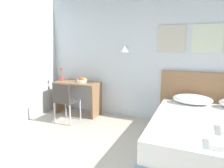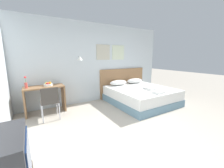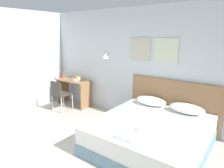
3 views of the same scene
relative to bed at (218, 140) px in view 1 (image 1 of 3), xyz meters
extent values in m
cube|color=silver|center=(-1.20, 1.10, 1.07)|extent=(5.65, 0.06, 2.65)
cube|color=#B7B29E|center=(-0.85, 1.06, 1.44)|extent=(0.52, 0.02, 0.52)
cube|color=beige|center=(-0.22, 1.06, 1.44)|extent=(0.52, 0.02, 0.52)
cylinder|color=#B2B2B7|center=(-1.75, 0.99, 1.29)|extent=(0.02, 0.16, 0.02)
cone|color=white|center=(-1.75, 0.90, 1.24)|extent=(0.17, 0.17, 0.12)
cube|color=#66899E|center=(0.00, 0.00, -0.15)|extent=(1.87, 2.01, 0.22)
cube|color=white|center=(0.00, 0.00, 0.11)|extent=(1.83, 1.97, 0.30)
cube|color=#8E6642|center=(0.00, 1.04, 0.28)|extent=(1.99, 0.06, 1.09)
ellipsoid|color=white|center=(-0.38, 0.77, 0.36)|extent=(0.69, 0.37, 0.18)
cube|color=white|center=(-0.03, -0.75, 0.29)|extent=(0.29, 0.26, 0.06)
cube|color=#8E6642|center=(-2.84, 0.77, 0.48)|extent=(1.02, 0.49, 0.03)
cube|color=#8E6642|center=(-3.32, 0.77, 0.10)|extent=(0.04, 0.45, 0.72)
cube|color=#8E6642|center=(-2.35, 0.77, 0.10)|extent=(0.04, 0.45, 0.72)
cube|color=#3D3833|center=(-2.78, 0.29, 0.19)|extent=(0.42, 0.42, 0.02)
cube|color=#3D3833|center=(-2.78, 0.09, 0.39)|extent=(0.38, 0.03, 0.38)
cylinder|color=#B7B7BC|center=(-2.97, 0.47, -0.04)|extent=(0.03, 0.03, 0.43)
cylinder|color=#B7B7BC|center=(-2.59, 0.47, -0.04)|extent=(0.03, 0.03, 0.43)
cylinder|color=#B7B7BC|center=(-2.97, 0.10, -0.04)|extent=(0.03, 0.03, 0.43)
cylinder|color=#B7B7BC|center=(-2.59, 0.10, -0.04)|extent=(0.03, 0.03, 0.43)
cylinder|color=silver|center=(-2.73, 0.79, 0.52)|extent=(0.23, 0.23, 0.05)
sphere|color=orange|center=(-2.68, 0.78, 0.57)|extent=(0.08, 0.08, 0.08)
ellipsoid|color=yellow|center=(-2.73, 0.84, 0.57)|extent=(0.17, 0.12, 0.06)
sphere|color=red|center=(-2.74, 0.75, 0.57)|extent=(0.07, 0.07, 0.07)
cylinder|color=#D14C42|center=(-3.24, 0.75, 0.57)|extent=(0.07, 0.07, 0.14)
cylinder|color=#3D7538|center=(-3.24, 0.75, 0.71)|extent=(0.01, 0.01, 0.14)
sphere|color=#DB3838|center=(-3.24, 0.75, 0.78)|extent=(0.06, 0.06, 0.06)
camera|label=1|loc=(-0.37, -3.03, 1.35)|focal=32.00mm
camera|label=2|loc=(-3.13, -3.33, 1.30)|focal=22.00mm
camera|label=3|loc=(1.40, -3.06, 1.79)|focal=32.00mm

